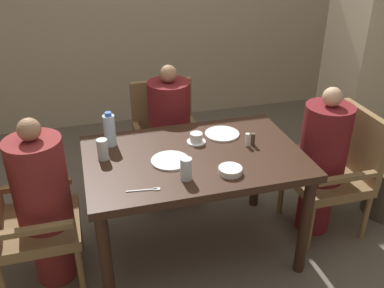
{
  "coord_description": "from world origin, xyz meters",
  "views": [
    {
      "loc": [
        -0.63,
        -2.21,
        2.07
      ],
      "look_at": [
        0.0,
        0.04,
        0.81
      ],
      "focal_mm": 40.0,
      "sensor_mm": 36.0,
      "label": 1
    }
  ],
  "objects_px": {
    "diner_in_right_chair": "(322,161)",
    "bowl_small": "(230,170)",
    "plate_main_right": "(222,134)",
    "chair_left_side": "(21,218)",
    "glass_tall_mid": "(103,149)",
    "diner_in_far_chair": "(170,133)",
    "teacup_with_saucer": "(196,138)",
    "chair_right_side": "(338,168)",
    "plate_main_left": "(170,161)",
    "diner_in_left_chair": "(44,203)",
    "chair_far_side": "(166,135)",
    "glass_tall_near": "(186,169)",
    "water_bottle": "(110,130)"
  },
  "relations": [
    {
      "from": "teacup_with_saucer",
      "to": "bowl_small",
      "type": "bearing_deg",
      "value": -78.68
    },
    {
      "from": "diner_in_right_chair",
      "to": "plate_main_right",
      "type": "height_order",
      "value": "diner_in_right_chair"
    },
    {
      "from": "chair_far_side",
      "to": "plate_main_right",
      "type": "height_order",
      "value": "chair_far_side"
    },
    {
      "from": "glass_tall_near",
      "to": "bowl_small",
      "type": "bearing_deg",
      "value": -2.01
    },
    {
      "from": "plate_main_right",
      "to": "water_bottle",
      "type": "bearing_deg",
      "value": 175.67
    },
    {
      "from": "diner_in_left_chair",
      "to": "plate_main_left",
      "type": "height_order",
      "value": "diner_in_left_chair"
    },
    {
      "from": "diner_in_far_chair",
      "to": "glass_tall_mid",
      "type": "height_order",
      "value": "diner_in_far_chair"
    },
    {
      "from": "diner_in_far_chair",
      "to": "teacup_with_saucer",
      "type": "bearing_deg",
      "value": -83.85
    },
    {
      "from": "diner_in_right_chair",
      "to": "teacup_with_saucer",
      "type": "height_order",
      "value": "diner_in_right_chair"
    },
    {
      "from": "glass_tall_near",
      "to": "glass_tall_mid",
      "type": "distance_m",
      "value": 0.55
    },
    {
      "from": "diner_in_left_chair",
      "to": "plate_main_right",
      "type": "height_order",
      "value": "diner_in_left_chair"
    },
    {
      "from": "chair_left_side",
      "to": "glass_tall_mid",
      "type": "height_order",
      "value": "chair_left_side"
    },
    {
      "from": "chair_right_side",
      "to": "plate_main_left",
      "type": "distance_m",
      "value": 1.25
    },
    {
      "from": "teacup_with_saucer",
      "to": "glass_tall_mid",
      "type": "bearing_deg",
      "value": -174.73
    },
    {
      "from": "bowl_small",
      "to": "glass_tall_mid",
      "type": "bearing_deg",
      "value": 152.28
    },
    {
      "from": "diner_in_right_chair",
      "to": "plate_main_left",
      "type": "xyz_separation_m",
      "value": [
        -1.08,
        -0.04,
        0.2
      ]
    },
    {
      "from": "plate_main_right",
      "to": "glass_tall_near",
      "type": "bearing_deg",
      "value": -128.8
    },
    {
      "from": "diner_in_left_chair",
      "to": "plate_main_right",
      "type": "bearing_deg",
      "value": 10.03
    },
    {
      "from": "diner_in_left_chair",
      "to": "diner_in_far_chair",
      "type": "bearing_deg",
      "value": 36.76
    },
    {
      "from": "water_bottle",
      "to": "glass_tall_mid",
      "type": "relative_size",
      "value": 1.74
    },
    {
      "from": "diner_in_left_chair",
      "to": "chair_far_side",
      "type": "relative_size",
      "value": 1.23
    },
    {
      "from": "chair_left_side",
      "to": "diner_in_far_chair",
      "type": "height_order",
      "value": "diner_in_far_chair"
    },
    {
      "from": "diner_in_right_chair",
      "to": "water_bottle",
      "type": "relative_size",
      "value": 4.84
    },
    {
      "from": "diner_in_right_chair",
      "to": "plate_main_right",
      "type": "xyz_separation_m",
      "value": [
        -0.66,
        0.21,
        0.2
      ]
    },
    {
      "from": "diner_in_far_chair",
      "to": "plate_main_right",
      "type": "height_order",
      "value": "diner_in_far_chair"
    },
    {
      "from": "bowl_small",
      "to": "glass_tall_near",
      "type": "relative_size",
      "value": 1.05
    },
    {
      "from": "teacup_with_saucer",
      "to": "bowl_small",
      "type": "relative_size",
      "value": 0.91
    },
    {
      "from": "plate_main_right",
      "to": "teacup_with_saucer",
      "type": "bearing_deg",
      "value": -163.44
    },
    {
      "from": "diner_in_far_chair",
      "to": "water_bottle",
      "type": "height_order",
      "value": "diner_in_far_chair"
    },
    {
      "from": "diner_in_left_chair",
      "to": "plate_main_right",
      "type": "relative_size",
      "value": 4.8
    },
    {
      "from": "diner_in_right_chair",
      "to": "bowl_small",
      "type": "xyz_separation_m",
      "value": [
        -0.78,
        -0.27,
        0.21
      ]
    },
    {
      "from": "diner_in_far_chair",
      "to": "water_bottle",
      "type": "bearing_deg",
      "value": -138.64
    },
    {
      "from": "diner_in_far_chair",
      "to": "bowl_small",
      "type": "relative_size",
      "value": 8.13
    },
    {
      "from": "plate_main_right",
      "to": "diner_in_left_chair",
      "type": "bearing_deg",
      "value": -169.97
    },
    {
      "from": "bowl_small",
      "to": "teacup_with_saucer",
      "type": "bearing_deg",
      "value": 101.32
    },
    {
      "from": "chair_far_side",
      "to": "diner_in_far_chair",
      "type": "xyz_separation_m",
      "value": [
        -0.0,
        -0.14,
        0.08
      ]
    },
    {
      "from": "chair_right_side",
      "to": "plate_main_left",
      "type": "xyz_separation_m",
      "value": [
        -1.22,
        -0.04,
        0.28
      ]
    },
    {
      "from": "glass_tall_near",
      "to": "glass_tall_mid",
      "type": "relative_size",
      "value": 1.0
    },
    {
      "from": "teacup_with_saucer",
      "to": "water_bottle",
      "type": "xyz_separation_m",
      "value": [
        -0.54,
        0.11,
        0.08
      ]
    },
    {
      "from": "diner_in_left_chair",
      "to": "diner_in_right_chair",
      "type": "height_order",
      "value": "diner_in_left_chair"
    },
    {
      "from": "diner_in_far_chair",
      "to": "plate_main_left",
      "type": "bearing_deg",
      "value": -102.36
    },
    {
      "from": "plate_main_left",
      "to": "glass_tall_mid",
      "type": "xyz_separation_m",
      "value": [
        -0.38,
        0.14,
        0.06
      ]
    },
    {
      "from": "diner_in_right_chair",
      "to": "teacup_with_saucer",
      "type": "bearing_deg",
      "value": 170.19
    },
    {
      "from": "plate_main_left",
      "to": "plate_main_right",
      "type": "height_order",
      "value": "same"
    },
    {
      "from": "diner_in_right_chair",
      "to": "plate_main_left",
      "type": "bearing_deg",
      "value": -177.62
    },
    {
      "from": "chair_left_side",
      "to": "diner_in_far_chair",
      "type": "relative_size",
      "value": 0.81
    },
    {
      "from": "chair_far_side",
      "to": "glass_tall_near",
      "type": "distance_m",
      "value": 1.14
    },
    {
      "from": "water_bottle",
      "to": "chair_far_side",
      "type": "bearing_deg",
      "value": 49.58
    },
    {
      "from": "chair_left_side",
      "to": "glass_tall_near",
      "type": "distance_m",
      "value": 1.03
    },
    {
      "from": "glass_tall_mid",
      "to": "bowl_small",
      "type": "bearing_deg",
      "value": -27.72
    }
  ]
}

